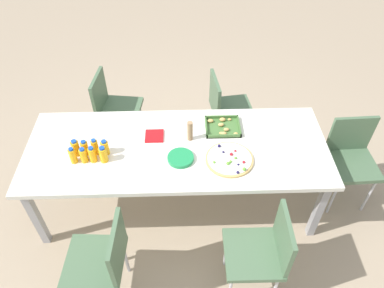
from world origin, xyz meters
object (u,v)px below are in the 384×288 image
(juice_bottle_0, at_px, (73,156))
(snack_tray, at_px, (223,127))
(juice_bottle_3, at_px, (103,154))
(juice_bottle_5, at_px, (85,148))
(chair_end, at_px, (351,155))
(juice_bottle_1, at_px, (83,155))
(fruit_pizza, at_px, (230,159))
(napkin_stack, at_px, (154,136))
(juice_bottle_7, at_px, (105,148))
(chair_near_left, at_px, (103,258))
(plate_stack, at_px, (181,158))
(juice_bottle_4, at_px, (76,148))
(chair_far_right, at_px, (226,106))
(chair_near_right, at_px, (264,250))
(cardboard_tube, at_px, (190,131))
(chair_far_left, at_px, (113,105))
(juice_bottle_6, at_px, (95,147))
(juice_bottle_2, at_px, (92,155))
(party_table, at_px, (177,152))

(juice_bottle_0, height_order, snack_tray, juice_bottle_0)
(juice_bottle_3, bearing_deg, juice_bottle_5, 153.23)
(chair_end, height_order, juice_bottle_1, juice_bottle_1)
(juice_bottle_1, distance_m, fruit_pizza, 1.12)
(chair_end, bearing_deg, napkin_stack, -4.22)
(juice_bottle_7, height_order, snack_tray, juice_bottle_7)
(chair_near_left, bearing_deg, juice_bottle_0, 25.03)
(plate_stack, bearing_deg, juice_bottle_3, 179.45)
(juice_bottle_1, bearing_deg, juice_bottle_3, -0.37)
(juice_bottle_4, bearing_deg, juice_bottle_3, -18.73)
(chair_far_right, xyz_separation_m, napkin_stack, (-0.67, -0.65, 0.23))
(chair_near_right, bearing_deg, juice_bottle_5, 60.48)
(fruit_pizza, relative_size, snack_tray, 1.28)
(chair_far_right, distance_m, juice_bottle_0, 1.59)
(cardboard_tube, bearing_deg, chair_far_left, 135.52)
(juice_bottle_4, height_order, juice_bottle_6, same)
(juice_bottle_0, xyz_separation_m, snack_tray, (1.18, 0.35, -0.06))
(juice_bottle_4, bearing_deg, juice_bottle_5, 1.28)
(juice_bottle_2, xyz_separation_m, juice_bottle_4, (-0.14, 0.07, 0.00))
(party_table, xyz_separation_m, juice_bottle_6, (-0.63, -0.05, 0.13))
(juice_bottle_1, height_order, juice_bottle_5, juice_bottle_5)
(juice_bottle_0, relative_size, juice_bottle_4, 0.98)
(fruit_pizza, bearing_deg, juice_bottle_3, 178.34)
(chair_near_left, height_order, cardboard_tube, cardboard_tube)
(juice_bottle_1, relative_size, juice_bottle_2, 0.95)
(party_table, height_order, chair_near_left, chair_near_left)
(chair_far_right, distance_m, napkin_stack, 0.96)
(juice_bottle_1, bearing_deg, chair_far_left, 86.24)
(chair_end, relative_size, juice_bottle_7, 6.15)
(juice_bottle_5, bearing_deg, juice_bottle_4, -178.72)
(juice_bottle_1, relative_size, juice_bottle_4, 0.92)
(juice_bottle_0, height_order, juice_bottle_7, juice_bottle_0)
(juice_bottle_6, xyz_separation_m, plate_stack, (0.66, -0.09, -0.05))
(chair_end, height_order, juice_bottle_7, juice_bottle_7)
(juice_bottle_2, height_order, plate_stack, juice_bottle_2)
(chair_far_right, distance_m, juice_bottle_1, 1.53)
(juice_bottle_5, height_order, snack_tray, juice_bottle_5)
(juice_bottle_1, relative_size, juice_bottle_6, 0.91)
(chair_far_left, bearing_deg, fruit_pizza, 54.20)
(chair_far_left, height_order, plate_stack, chair_far_left)
(plate_stack, relative_size, napkin_stack, 1.36)
(juice_bottle_4, bearing_deg, party_table, 4.15)
(party_table, distance_m, juice_bottle_3, 0.59)
(juice_bottle_1, distance_m, plate_stack, 0.74)
(chair_near_right, relative_size, juice_bottle_5, 6.02)
(juice_bottle_6, relative_size, snack_tray, 0.51)
(juice_bottle_3, relative_size, juice_bottle_7, 1.07)
(juice_bottle_1, distance_m, cardboard_tube, 0.85)
(chair_near_left, relative_size, cardboard_tube, 4.59)
(juice_bottle_3, xyz_separation_m, plate_stack, (0.59, -0.01, -0.05))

